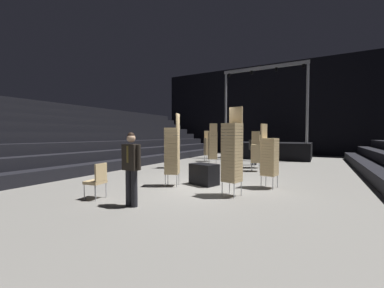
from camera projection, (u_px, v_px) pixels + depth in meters
name	position (u px, v px, depth m)	size (l,w,h in m)	color
ground_plane	(202.00, 187.00, 7.95)	(22.00, 30.00, 0.10)	slate
arena_end_wall	(277.00, 109.00, 20.97)	(22.00, 0.30, 8.00)	black
bleacher_bank_left	(75.00, 133.00, 12.57)	(6.00, 24.00, 3.60)	black
stage_riser	(267.00, 149.00, 17.43)	(5.90, 3.28, 6.34)	black
man_with_tie	(131.00, 165.00, 5.58)	(0.57, 0.25, 1.75)	black
chair_stack_front_left	(171.00, 150.00, 12.15)	(0.50, 0.50, 1.79)	#B2B5BA
chair_stack_front_right	(257.00, 150.00, 12.17)	(0.48, 0.48, 1.88)	#B2B5BA
chair_stack_mid_left	(208.00, 146.00, 15.21)	(0.62, 0.62, 1.96)	#B2B5BA
chair_stack_mid_right	(172.00, 150.00, 7.83)	(0.57, 0.57, 2.39)	#B2B5BA
chair_stack_mid_centre	(269.00, 156.00, 7.52)	(0.52, 0.52, 2.05)	#B2B5BA
chair_stack_rear_left	(256.00, 153.00, 11.04)	(0.50, 0.50, 1.71)	#B2B5BA
chair_stack_rear_right	(232.00, 151.00, 6.52)	(0.53, 0.53, 2.48)	#B2B5BA
chair_stack_rear_centre	(213.00, 145.00, 12.72)	(0.61, 0.61, 2.31)	#B2B5BA
crew_worker_near_stage	(254.00, 148.00, 13.31)	(0.54, 0.40, 1.71)	black
equipment_road_case	(204.00, 174.00, 8.07)	(0.90, 0.60, 0.71)	black
loose_chair_near_man	(97.00, 179.00, 6.26)	(0.50, 0.50, 0.95)	#B2B5BA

